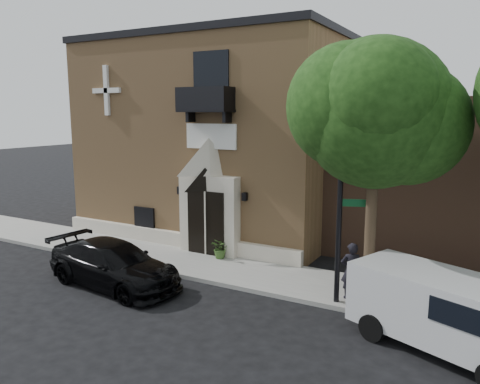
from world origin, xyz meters
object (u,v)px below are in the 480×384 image
Objects in this scene: street_sign at (340,205)px; fire_hydrant at (383,299)px; pedestrian_near at (351,271)px; black_sedan at (114,264)px; cargo_van at (455,314)px; dumpster at (476,301)px.

fire_hydrant is (1.36, 0.01, -2.65)m from street_sign.
street_sign reaches higher than pedestrian_near.
black_sedan is at bearing -6.80° from pedestrian_near.
fire_hydrant is (8.54, 2.03, -0.25)m from black_sedan.
cargo_van is at bearing -80.67° from black_sedan.
dumpster is at bearing 8.94° from fire_hydrant.
cargo_van reaches higher than pedestrian_near.
street_sign is at bearing -165.80° from dumpster.
black_sedan is 8.78m from fire_hydrant.
fire_hydrant is 0.36× the size of dumpster.
cargo_van reaches higher than dumpster.
pedestrian_near is at bearing 158.51° from fire_hydrant.
cargo_van is 2.58m from fire_hydrant.
pedestrian_near is at bearing 36.21° from street_sign.
black_sedan is 0.87× the size of street_sign.
fire_hydrant is at bearing -19.53° from street_sign.
street_sign is (-3.37, 1.50, 2.07)m from cargo_van.
street_sign is 2.98m from fire_hydrant.
pedestrian_near is (0.29, 0.43, -2.11)m from street_sign.
fire_hydrant is 1.27m from pedestrian_near.
black_sedan is at bearing -155.42° from cargo_van.
street_sign is 4.47m from dumpster.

